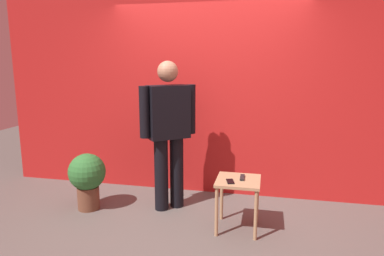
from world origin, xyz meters
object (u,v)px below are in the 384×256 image
object	(u,v)px
cell_phone	(230,181)
standing_person	(168,128)
tv_remote	(242,177)
potted_plant	(87,177)
side_table	(238,189)

from	to	relation	value
cell_phone	standing_person	bearing A→B (deg)	134.72
tv_remote	potted_plant	bearing A→B (deg)	175.44
cell_phone	tv_remote	size ratio (longest dim) A/B	0.85
side_table	potted_plant	distance (m)	1.82
standing_person	potted_plant	xyz separation A→B (m)	(-0.95, -0.24, -0.59)
side_table	tv_remote	size ratio (longest dim) A/B	3.26
side_table	potted_plant	world-z (taller)	potted_plant
cell_phone	side_table	bearing A→B (deg)	35.97
standing_person	potted_plant	size ratio (longest dim) A/B	2.58
side_table	tv_remote	xyz separation A→B (m)	(0.04, 0.04, 0.11)
standing_person	potted_plant	world-z (taller)	standing_person
standing_person	side_table	size ratio (longest dim) A/B	3.20
cell_phone	potted_plant	distance (m)	1.76
standing_person	side_table	bearing A→B (deg)	-23.84
side_table	standing_person	bearing A→B (deg)	156.16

